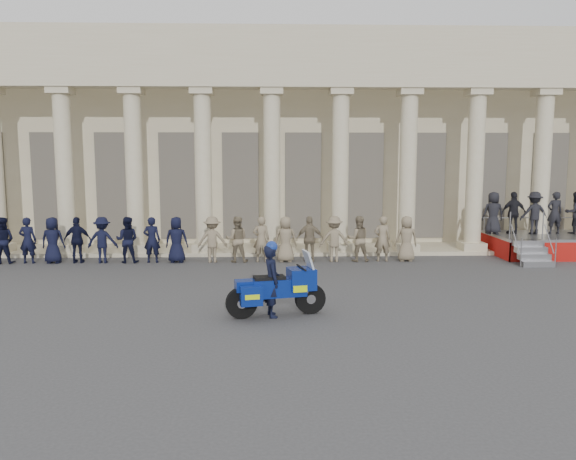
% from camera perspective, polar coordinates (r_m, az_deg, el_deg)
% --- Properties ---
extents(ground, '(90.00, 90.00, 0.00)m').
position_cam_1_polar(ground, '(13.98, -6.91, -8.11)').
color(ground, '#3A3A3D').
rests_on(ground, ground).
extents(building, '(40.00, 12.50, 9.00)m').
position_cam_1_polar(building, '(28.21, -4.35, 8.97)').
color(building, '#C3B692').
rests_on(building, ground).
extents(officer_rank, '(22.13, 0.62, 1.64)m').
position_cam_1_polar(officer_rank, '(20.94, -18.24, -0.97)').
color(officer_rank, black).
rests_on(officer_rank, ground).
extents(reviewing_stand, '(4.80, 3.87, 2.43)m').
position_cam_1_polar(reviewing_stand, '(23.59, 24.60, 0.89)').
color(reviewing_stand, gray).
rests_on(reviewing_stand, ground).
extents(motorcycle, '(2.38, 1.19, 1.54)m').
position_cam_1_polar(motorcycle, '(13.26, -1.10, -5.94)').
color(motorcycle, black).
rests_on(motorcycle, ground).
extents(rider, '(0.54, 0.70, 1.80)m').
position_cam_1_polar(rider, '(13.18, -1.66, -5.01)').
color(rider, black).
rests_on(rider, ground).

